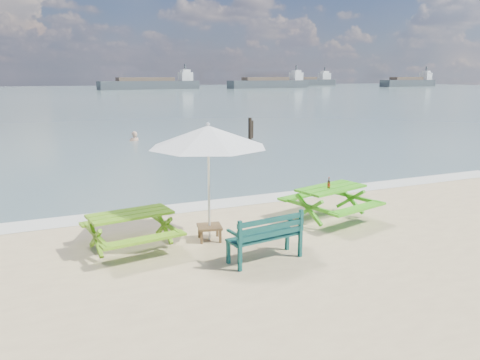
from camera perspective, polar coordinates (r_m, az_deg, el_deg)
name	(u,v)px	position (r m, az deg, el deg)	size (l,w,h in m)	color
sea	(54,95)	(91.94, -21.69, 9.61)	(300.00, 300.00, 0.00)	slate
foam_strip	(196,206)	(12.47, -5.38, -3.22)	(22.00, 0.90, 0.01)	silver
picnic_table_left	(131,232)	(9.56, -13.14, -6.20)	(1.83, 1.99, 0.76)	#609C17
picnic_table_right	(331,204)	(11.39, 10.98, -2.92)	(2.14, 2.28, 0.82)	green
park_bench	(265,246)	(8.86, 3.03, -8.02)	(1.50, 0.67, 0.89)	#0F413C
side_table	(210,232)	(9.93, -3.73, -6.40)	(0.58, 0.58, 0.32)	brown
patio_umbrella	(208,136)	(9.47, -3.91, 5.32)	(2.89, 2.89, 2.42)	silver
beer_bottle	(329,185)	(11.12, 10.77, -0.56)	(0.07, 0.07, 0.26)	brown
swimmer	(135,147)	(25.75, -12.73, 3.95)	(0.65, 0.46, 1.68)	tan
mooring_pilings	(251,131)	(25.70, 1.32, 6.02)	(0.58, 0.78, 1.39)	black
cargo_ships	(287,83)	(144.82, 5.71, 11.66)	(106.65, 32.70, 4.40)	#394044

